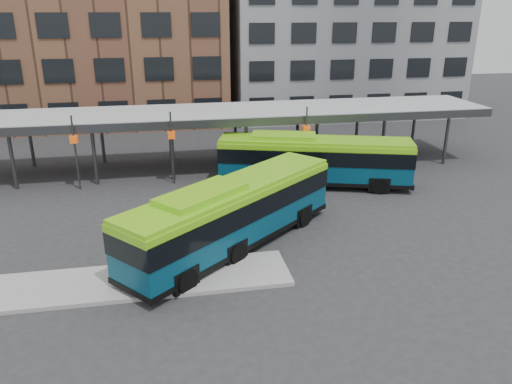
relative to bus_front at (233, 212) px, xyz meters
The scene contains 9 objects.
ground 1.91m from the bus_front, 36.31° to the left, with size 120.00×120.00×0.00m, color #28282B.
boarding_island 5.93m from the bus_front, 152.20° to the right, with size 14.00×3.00×0.18m, color gray.
canopy 13.39m from the bus_front, 88.15° to the left, with size 40.00×6.53×4.80m.
building_brick 34.95m from the bus_front, 106.39° to the left, with size 26.00×14.00×22.00m, color brown.
building_grey 37.22m from the bus_front, 63.00° to the left, with size 24.00×14.00×20.00m, color slate.
bus_front is the anchor object (origin of this frame).
bus_rear 10.34m from the bus_front, 51.30° to the left, with size 12.53×6.15×3.39m.
pedestrian 5.59m from the bus_front, 135.89° to the right, with size 0.67×0.76×1.74m.
bike_rack 17.96m from the bus_front, 43.71° to the left, with size 4.29×1.53×1.05m.
Camera 1 is at (-3.50, -22.11, 10.92)m, focal length 35.00 mm.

